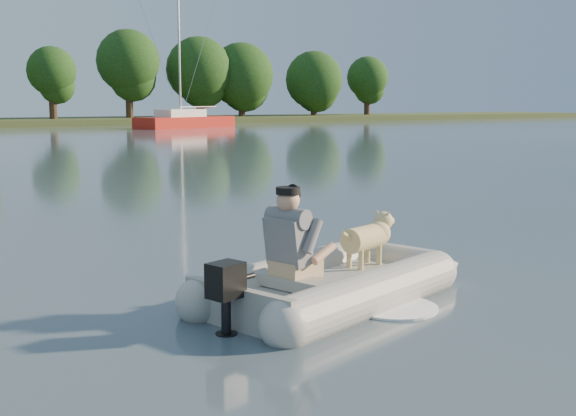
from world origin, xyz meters
TOP-DOWN VIEW (x-y plane):
  - water at (0.00, 0.00)m, footprint 160.00×160.00m
  - treeline at (7.70, 61.06)m, footprint 91.58×7.35m
  - dinghy at (-0.81, -0.15)m, footprint 5.95×5.16m
  - man at (-1.52, -0.32)m, footprint 0.92×0.85m
  - dog at (-0.17, 0.10)m, footprint 1.04×0.62m
  - outboard_motor at (-2.48, -0.67)m, footprint 0.51×0.42m
  - sailboat at (19.19, 49.10)m, footprint 9.57×5.73m

SIDE VIEW (x-z plane):
  - water at x=0.00m, z-range 0.00..0.00m
  - outboard_motor at x=-2.48m, z-range -0.09..0.74m
  - dog at x=-0.17m, z-range 0.22..0.87m
  - sailboat at x=19.19m, z-range -5.76..6.87m
  - dinghy at x=-0.81m, z-range -0.10..1.35m
  - man at x=-1.52m, z-range 0.25..1.39m
  - treeline at x=7.70m, z-range 0.64..9.91m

